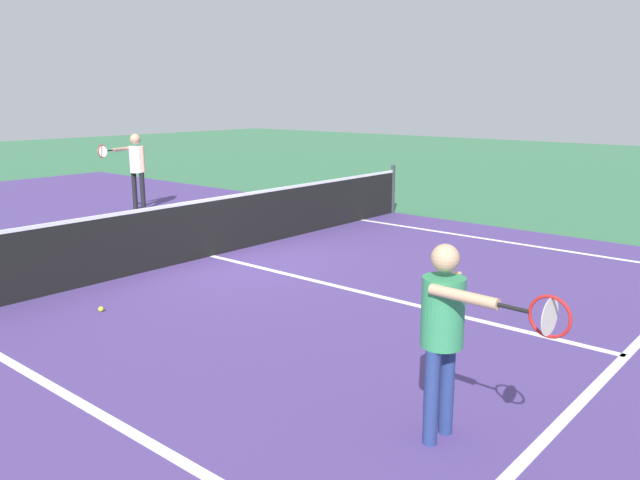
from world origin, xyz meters
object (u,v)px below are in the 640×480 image
at_px(tennis_ball_near_net, 101,309).
at_px(net, 211,227).
at_px(player_far, 136,163).
at_px(player_near, 446,323).

bearing_deg(tennis_ball_near_net, net, 22.66).
bearing_deg(net, player_far, 69.10).
xyz_separation_m(net, player_far, (1.80, 4.70, 0.59)).
bearing_deg(net, player_near, -114.42).
relative_size(net, player_far, 6.13).
xyz_separation_m(player_near, player_far, (4.42, 10.49, 0.14)).
height_order(player_near, tennis_ball_near_net, player_near).
distance_m(player_near, player_far, 11.39).
xyz_separation_m(net, player_near, (-2.63, -5.79, 0.45)).
bearing_deg(player_near, net, 65.58).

